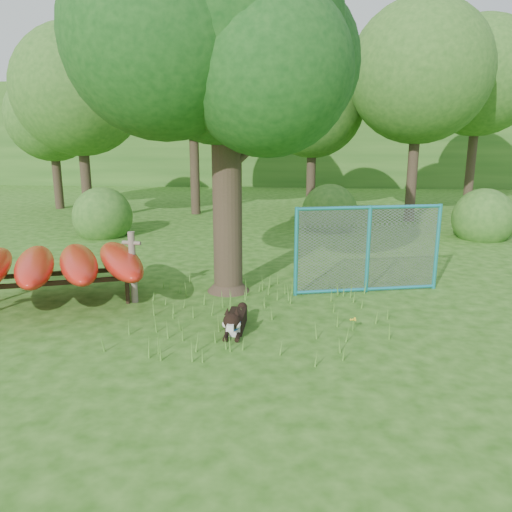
# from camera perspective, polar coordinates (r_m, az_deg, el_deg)

# --- Properties ---
(ground) EXTENTS (80.00, 80.00, 0.00)m
(ground) POSITION_cam_1_polar(r_m,az_deg,el_deg) (7.88, -2.14, -9.15)
(ground) COLOR #225210
(ground) RESTS_ON ground
(oak_tree) EXTENTS (5.16, 5.02, 7.11)m
(oak_tree) POSITION_cam_1_polar(r_m,az_deg,el_deg) (9.76, -3.87, 23.61)
(oak_tree) COLOR #33271C
(oak_tree) RESTS_ON ground
(wooden_post) EXTENTS (0.37, 0.14, 1.34)m
(wooden_post) POSITION_cam_1_polar(r_m,az_deg,el_deg) (9.47, -13.89, -1.05)
(wooden_post) COLOR #706154
(wooden_post) RESTS_ON ground
(kayak_rack) EXTENTS (3.94, 3.54, 0.98)m
(kayak_rack) POSITION_cam_1_polar(r_m,az_deg,el_deg) (9.83, -21.80, -0.90)
(kayak_rack) COLOR black
(kayak_rack) RESTS_ON ground
(husky_dog) EXTENTS (0.30, 1.15, 0.51)m
(husky_dog) POSITION_cam_1_polar(r_m,az_deg,el_deg) (7.97, -2.43, -7.48)
(husky_dog) COLOR black
(husky_dog) RESTS_ON ground
(fence_section) EXTENTS (2.91, 0.75, 2.89)m
(fence_section) POSITION_cam_1_polar(r_m,az_deg,el_deg) (10.01, 12.69, 0.75)
(fence_section) COLOR teal
(fence_section) RESTS_ON ground
(wildflower_clump) EXTENTS (0.10, 0.09, 0.22)m
(wildflower_clump) POSITION_cam_1_polar(r_m,az_deg,el_deg) (8.16, 11.07, -7.25)
(wildflower_clump) COLOR #538C2D
(wildflower_clump) RESTS_ON ground
(bg_tree_a) EXTENTS (4.40, 4.40, 6.70)m
(bg_tree_a) POSITION_cam_1_polar(r_m,az_deg,el_deg) (18.76, -19.60, 17.38)
(bg_tree_a) COLOR #33271C
(bg_tree_a) RESTS_ON ground
(bg_tree_b) EXTENTS (5.20, 5.20, 8.22)m
(bg_tree_b) POSITION_cam_1_polar(r_m,az_deg,el_deg) (19.75, -7.37, 21.10)
(bg_tree_b) COLOR #33271C
(bg_tree_b) RESTS_ON ground
(bg_tree_c) EXTENTS (4.00, 4.00, 6.12)m
(bg_tree_c) POSITION_cam_1_polar(r_m,az_deg,el_deg) (20.25, 6.51, 16.68)
(bg_tree_c) COLOR #33271C
(bg_tree_c) RESTS_ON ground
(bg_tree_d) EXTENTS (4.80, 4.80, 7.50)m
(bg_tree_d) POSITION_cam_1_polar(r_m,az_deg,el_deg) (18.78, 18.20, 19.33)
(bg_tree_d) COLOR #33271C
(bg_tree_d) RESTS_ON ground
(bg_tree_e) EXTENTS (4.60, 4.60, 7.55)m
(bg_tree_e) POSITION_cam_1_polar(r_m,az_deg,el_deg) (22.49, 24.20, 18.19)
(bg_tree_e) COLOR #33271C
(bg_tree_e) RESTS_ON ground
(bg_tree_f) EXTENTS (3.60, 3.60, 5.55)m
(bg_tree_f) POSITION_cam_1_polar(r_m,az_deg,el_deg) (22.49, -22.33, 14.51)
(bg_tree_f) COLOR #33271C
(bg_tree_f) RESTS_ON ground
(shrub_left) EXTENTS (1.80, 1.80, 1.80)m
(shrub_left) POSITION_cam_1_polar(r_m,az_deg,el_deg) (16.12, -16.97, 2.23)
(shrub_left) COLOR #2E601F
(shrub_left) RESTS_ON ground
(shrub_right) EXTENTS (1.80, 1.80, 1.80)m
(shrub_right) POSITION_cam_1_polar(r_m,az_deg,el_deg) (16.52, 24.33, 1.86)
(shrub_right) COLOR #2E601F
(shrub_right) RESTS_ON ground
(shrub_mid) EXTENTS (1.80, 1.80, 1.80)m
(shrub_mid) POSITION_cam_1_polar(r_m,az_deg,el_deg) (16.54, 8.33, 2.97)
(shrub_mid) COLOR #2E601F
(shrub_mid) RESTS_ON ground
(wooded_hillside) EXTENTS (80.00, 12.00, 6.00)m
(wooded_hillside) POSITION_cam_1_polar(r_m,az_deg,el_deg) (35.22, 3.10, 13.70)
(wooded_hillside) COLOR #2E601F
(wooded_hillside) RESTS_ON ground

